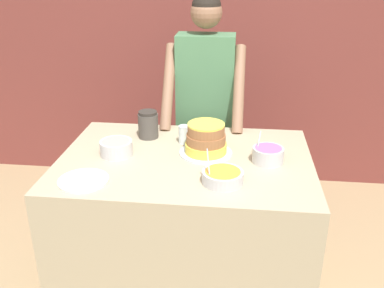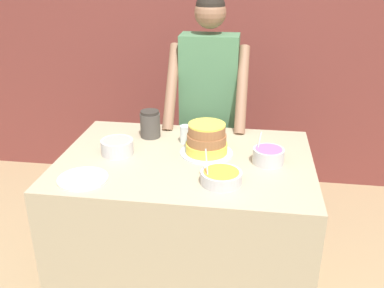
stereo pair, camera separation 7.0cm
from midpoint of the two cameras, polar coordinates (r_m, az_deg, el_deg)
wall_back at (r=3.80m, az=1.57°, el=13.71°), size 10.00×0.05×2.60m
counter at (r=2.64m, az=-1.61°, el=-10.88°), size 1.42×1.00×0.92m
person_baker at (r=3.04m, az=1.11°, el=6.67°), size 0.54×0.49×1.76m
cake at (r=2.43m, az=1.05°, el=0.52°), size 0.31×0.31×0.18m
frosting_bowl_purple at (r=2.38m, az=9.27°, el=-1.37°), size 0.17×0.17×0.16m
frosting_bowl_pink at (r=2.48m, az=-10.87°, el=-0.44°), size 0.18×0.18×0.09m
frosting_bowl_orange at (r=2.14m, az=3.17°, el=-4.33°), size 0.21×0.21×0.18m
drinking_glass at (r=2.59m, az=-1.87°, el=1.29°), size 0.06×0.06×0.11m
ceramic_plate at (r=2.24m, az=-15.15°, el=-4.72°), size 0.26×0.26×0.01m
stoneware_jar at (r=2.68m, az=-6.61°, el=2.59°), size 0.12×0.12×0.17m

